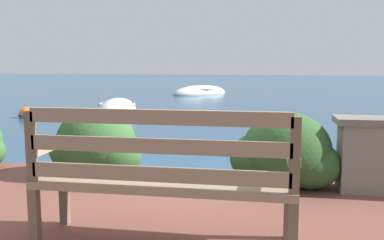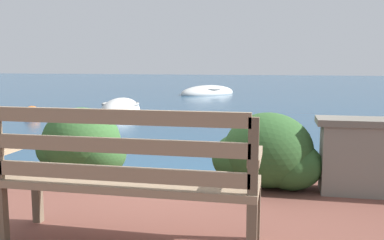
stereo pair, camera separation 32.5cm
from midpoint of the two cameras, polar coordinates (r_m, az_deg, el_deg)
name	(u,v)px [view 1 (the left image)]	position (r m, az deg, el deg)	size (l,w,h in m)	color
ground_plane	(194,190)	(4.86, -1.70, -9.26)	(80.00, 80.00, 0.00)	navy
park_bench	(162,175)	(2.79, -7.32, -7.25)	(1.70, 0.48, 0.93)	brown
hedge_clump_left	(95,146)	(4.73, -14.72, -3.34)	(1.06, 0.76, 0.72)	#2D5628
hedge_clump_centre	(285,154)	(4.22, 10.12, -4.52)	(1.07, 0.77, 0.72)	#284C23
rowboat_nearest	(117,111)	(11.90, -10.74, 1.14)	(1.43, 2.59, 0.73)	silver
rowboat_mid	(200,93)	(18.61, 0.57, 3.65)	(2.70, 2.89, 0.68)	silver
mooring_buoy	(28,115)	(11.67, -21.82, 0.64)	(0.47, 0.47, 0.43)	orange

